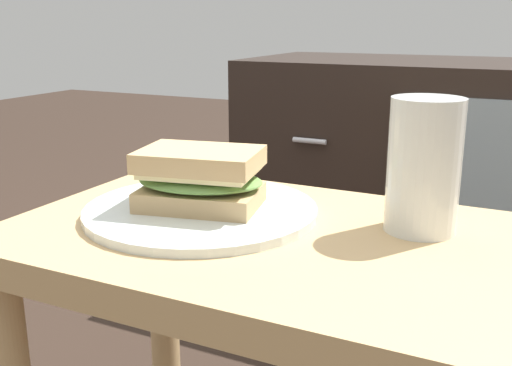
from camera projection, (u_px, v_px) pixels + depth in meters
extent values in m
cube|color=tan|center=(270.00, 246.00, 0.64)|extent=(0.56, 0.36, 0.04)
cylinder|color=tan|center=(165.00, 328.00, 0.93)|extent=(0.04, 0.04, 0.43)
cube|color=black|center=(441.00, 179.00, 1.49)|extent=(0.96, 0.44, 0.58)
cube|color=#8C9EA8|center=(482.00, 206.00, 1.24)|extent=(0.37, 0.01, 0.44)
cylinder|color=silver|center=(309.00, 141.00, 1.37)|extent=(0.08, 0.01, 0.01)
cylinder|color=silver|center=(307.00, 231.00, 1.43)|extent=(0.08, 0.01, 0.01)
cylinder|color=silver|center=(201.00, 210.00, 0.68)|extent=(0.27, 0.27, 0.01)
cube|color=tan|center=(201.00, 197.00, 0.68)|extent=(0.15, 0.12, 0.02)
ellipsoid|color=#608C42|center=(200.00, 181.00, 0.67)|extent=(0.16, 0.13, 0.02)
cube|color=beige|center=(200.00, 171.00, 0.67)|extent=(0.14, 0.11, 0.01)
cube|color=tan|center=(200.00, 159.00, 0.67)|extent=(0.15, 0.12, 0.02)
cylinder|color=silver|center=(424.00, 166.00, 0.61)|extent=(0.08, 0.08, 0.14)
cylinder|color=orange|center=(423.00, 174.00, 0.62)|extent=(0.07, 0.07, 0.12)
cylinder|color=white|center=(428.00, 113.00, 0.60)|extent=(0.07, 0.07, 0.01)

